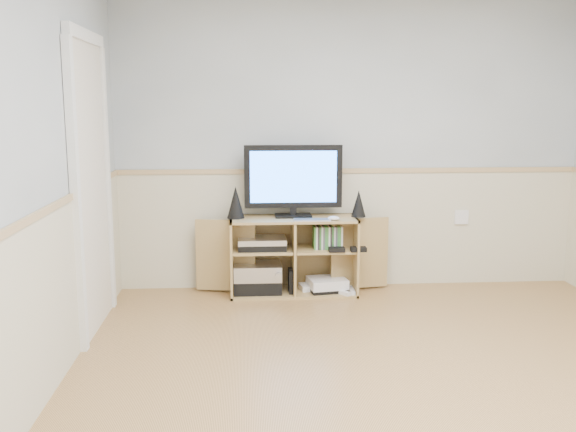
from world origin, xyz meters
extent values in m
cube|color=tan|center=(0.00, 0.00, -0.01)|extent=(4.00, 4.50, 0.02)
cube|color=silver|center=(-2.01, 0.00, 1.25)|extent=(0.02, 4.50, 2.50)
cube|color=silver|center=(0.00, 2.26, 1.25)|extent=(4.00, 0.02, 2.50)
cube|color=beige|center=(0.00, 2.24, 0.50)|extent=(4.00, 0.01, 1.00)
cube|color=tan|center=(0.00, 2.23, 1.02)|extent=(4.00, 0.02, 0.04)
cube|color=white|center=(-1.98, 1.30, 1.00)|extent=(0.03, 0.82, 2.00)
cube|color=tan|center=(-0.50, 2.02, 0.01)|extent=(1.06, 0.40, 0.02)
cube|color=tan|center=(-0.50, 2.02, 0.64)|extent=(1.06, 0.40, 0.02)
cube|color=tan|center=(-1.02, 2.02, 0.33)|extent=(0.02, 0.40, 0.65)
cube|color=tan|center=(0.02, 2.02, 0.33)|extent=(0.02, 0.40, 0.65)
cube|color=tan|center=(-0.50, 2.21, 0.33)|extent=(1.06, 0.02, 0.65)
cube|color=tan|center=(-0.50, 2.02, 0.33)|extent=(0.02, 0.38, 0.61)
cube|color=tan|center=(-0.77, 2.02, 0.38)|extent=(0.50, 0.36, 0.02)
cube|color=tan|center=(-0.24, 2.02, 0.38)|extent=(0.50, 0.36, 0.02)
cube|color=tan|center=(-1.08, 2.07, 0.33)|extent=(0.51, 0.11, 0.61)
cube|color=tan|center=(0.07, 2.07, 0.33)|extent=(0.51, 0.11, 0.61)
cube|color=black|center=(-0.50, 2.07, 0.66)|extent=(0.31, 0.18, 0.02)
cube|color=black|center=(-0.50, 2.07, 0.70)|extent=(0.05, 0.04, 0.06)
cube|color=black|center=(-0.50, 2.07, 0.99)|extent=(0.82, 0.05, 0.52)
cube|color=#2E75F7|center=(-0.50, 2.04, 0.99)|extent=(0.72, 0.01, 0.43)
cone|color=black|center=(-0.98, 2.04, 0.78)|extent=(0.14, 0.14, 0.27)
cone|color=black|center=(0.05, 2.04, 0.76)|extent=(0.12, 0.12, 0.23)
cube|color=silver|center=(-0.36, 1.88, 0.66)|extent=(0.30, 0.13, 0.01)
ellipsoid|color=white|center=(-0.19, 1.88, 0.67)|extent=(0.11, 0.09, 0.04)
cube|color=black|center=(-0.81, 2.02, 0.07)|extent=(0.40, 0.30, 0.11)
cube|color=silver|center=(-0.81, 2.02, 0.20)|extent=(0.40, 0.30, 0.13)
cube|color=black|center=(-0.77, 2.02, 0.42)|extent=(0.40, 0.28, 0.05)
cube|color=silver|center=(-0.77, 2.02, 0.46)|extent=(0.40, 0.28, 0.05)
cube|color=black|center=(-0.53, 1.97, 0.12)|extent=(0.04, 0.14, 0.20)
cube|color=white|center=(-0.34, 2.05, 0.04)|extent=(0.23, 0.19, 0.05)
cube|color=black|center=(-0.22, 2.00, 0.04)|extent=(0.34, 0.29, 0.03)
cube|color=white|center=(-0.22, 2.00, 0.09)|extent=(0.35, 0.31, 0.08)
cube|color=white|center=(-0.02, 1.92, 0.04)|extent=(0.04, 0.14, 0.03)
cube|color=white|center=(-0.04, 2.08, 0.04)|extent=(0.09, 0.15, 0.03)
cube|color=#3F8C3F|center=(-0.22, 2.00, 0.48)|extent=(0.24, 0.13, 0.19)
cube|color=white|center=(1.00, 2.23, 0.60)|extent=(0.12, 0.03, 0.12)
camera|label=1|loc=(-0.91, -3.23, 1.59)|focal=40.00mm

